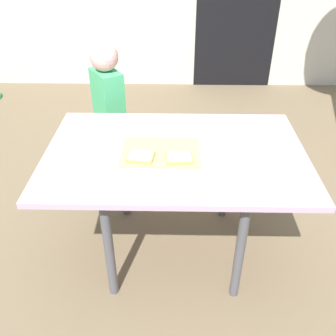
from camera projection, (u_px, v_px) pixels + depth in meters
ground_plane at (174, 248)px, 2.29m from camera, size 16.00×16.00×0.00m
dining_table at (175, 162)px, 1.93m from camera, size 1.33×0.87×0.70m
cutting_board at (161, 152)px, 1.87m from camera, size 0.39×0.28×0.01m
pizza_slice_near_left at (141, 157)px, 1.81m from camera, size 0.14×0.12×0.02m
pizza_slice_near_right at (179, 158)px, 1.80m from camera, size 0.13×0.11×0.02m
plate_white_right at (252, 133)px, 2.03m from camera, size 0.20×0.20×0.01m
child_left at (109, 109)px, 2.51m from camera, size 0.25×0.28×1.06m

